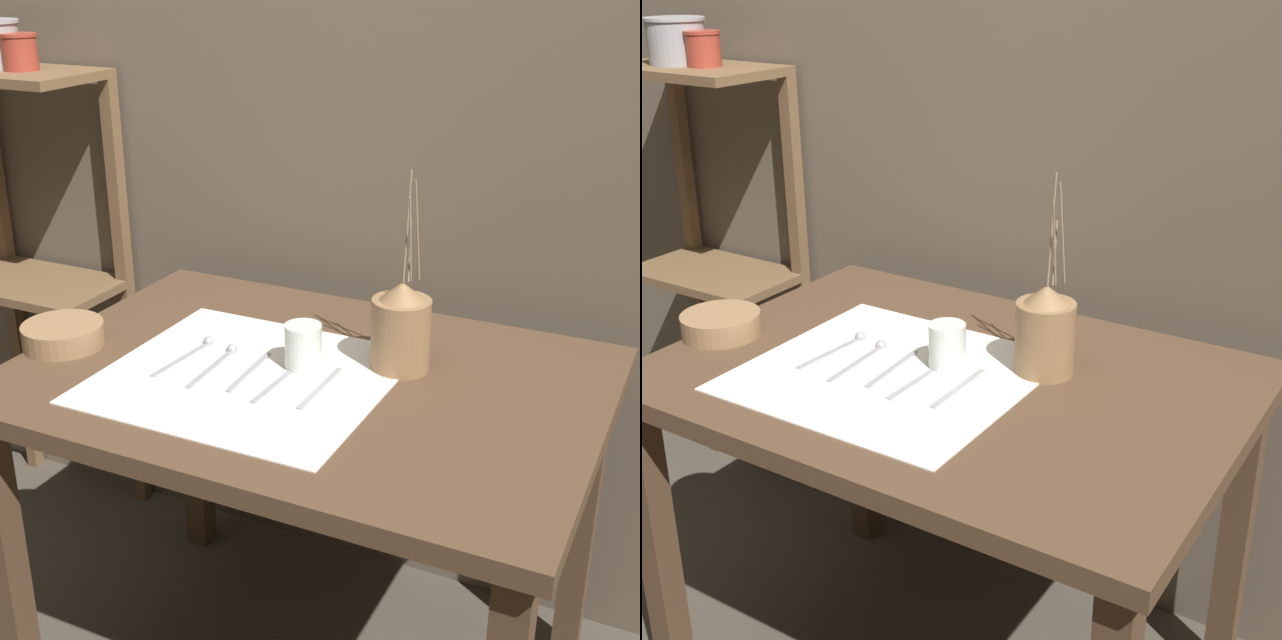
% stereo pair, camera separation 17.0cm
% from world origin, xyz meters
% --- Properties ---
extents(stone_wall_back, '(7.00, 0.06, 2.40)m').
position_xyz_m(stone_wall_back, '(0.00, 0.52, 1.20)').
color(stone_wall_back, brown).
rests_on(stone_wall_back, ground_plane).
extents(wooden_table, '(1.15, 0.82, 0.80)m').
position_xyz_m(wooden_table, '(0.00, 0.00, 0.69)').
color(wooden_table, '#4C3523').
rests_on(wooden_table, ground_plane).
extents(wooden_shelf_unit, '(0.47, 0.28, 1.29)m').
position_xyz_m(wooden_shelf_unit, '(-1.01, 0.37, 0.88)').
color(wooden_shelf_unit, brown).
rests_on(wooden_shelf_unit, ground_plane).
extents(linen_cloth, '(0.55, 0.52, 0.00)m').
position_xyz_m(linen_cloth, '(-0.10, -0.06, 0.80)').
color(linen_cloth, white).
rests_on(linen_cloth, wooden_table).
extents(pitcher_with_flowers, '(0.12, 0.12, 0.40)m').
position_xyz_m(pitcher_with_flowers, '(0.16, 0.10, 0.88)').
color(pitcher_with_flowers, olive).
rests_on(pitcher_with_flowers, wooden_table).
extents(wooden_bowl, '(0.17, 0.17, 0.05)m').
position_xyz_m(wooden_bowl, '(-0.53, -0.10, 0.82)').
color(wooden_bowl, '#8E6B47').
rests_on(wooden_bowl, wooden_table).
extents(glass_tumbler_near, '(0.08, 0.08, 0.09)m').
position_xyz_m(glass_tumbler_near, '(-0.02, 0.02, 0.85)').
color(glass_tumbler_near, silver).
rests_on(glass_tumbler_near, wooden_table).
extents(spoon_outer, '(0.03, 0.20, 0.02)m').
position_xyz_m(spoon_outer, '(-0.25, -0.00, 0.80)').
color(spoon_outer, '#939399').
rests_on(spoon_outer, wooden_table).
extents(spoon_inner, '(0.03, 0.20, 0.02)m').
position_xyz_m(spoon_inner, '(-0.18, -0.02, 0.80)').
color(spoon_inner, '#939399').
rests_on(spoon_inner, wooden_table).
extents(fork_inner, '(0.03, 0.19, 0.00)m').
position_xyz_m(fork_inner, '(-0.10, -0.05, 0.80)').
color(fork_inner, '#939399').
rests_on(fork_inner, wooden_table).
extents(fork_outer, '(0.02, 0.19, 0.00)m').
position_xyz_m(fork_outer, '(-0.03, -0.07, 0.80)').
color(fork_outer, '#939399').
rests_on(fork_outer, wooden_table).
extents(knife_center, '(0.01, 0.18, 0.00)m').
position_xyz_m(knife_center, '(0.06, -0.06, 0.80)').
color(knife_center, '#939399').
rests_on(knife_center, wooden_table).
extents(metal_pot_large, '(0.16, 0.16, 0.12)m').
position_xyz_m(metal_pot_large, '(-1.06, 0.33, 1.36)').
color(metal_pot_large, '#939399').
rests_on(metal_pot_large, wooden_shelf_unit).
extents(metal_pot_small, '(0.09, 0.09, 0.09)m').
position_xyz_m(metal_pot_small, '(-0.96, 0.33, 1.34)').
color(metal_pot_small, '#9E3828').
rests_on(metal_pot_small, wooden_shelf_unit).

